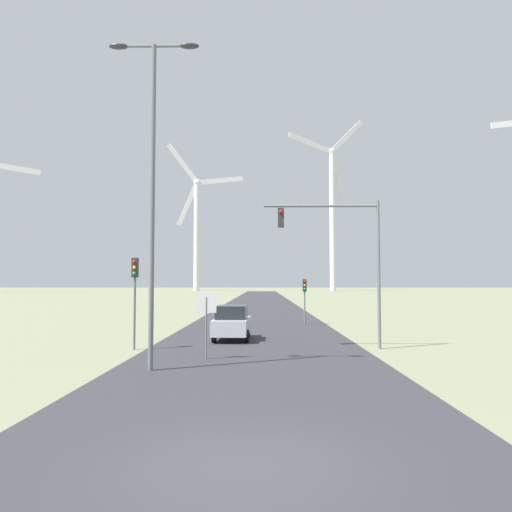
{
  "coord_description": "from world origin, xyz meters",
  "views": [
    {
      "loc": [
        0.32,
        -8.52,
        3.04
      ],
      "look_at": [
        0.0,
        16.83,
        4.4
      ],
      "focal_mm": 35.0,
      "sensor_mm": 36.0,
      "label": 1
    }
  ],
  "objects_px": {
    "traffic_light_post_near_left": "(135,282)",
    "car_approaching": "(232,323)",
    "stop_sign_near": "(206,313)",
    "traffic_light_post_near_right": "(305,291)",
    "wind_turbine_center": "(332,206)",
    "streetlamp": "(153,167)",
    "wind_turbine_left": "(197,223)",
    "traffic_light_mast_overhead": "(340,242)"
  },
  "relations": [
    {
      "from": "streetlamp",
      "to": "traffic_light_post_near_right",
      "type": "xyz_separation_m",
      "value": [
        6.94,
        18.75,
        -4.71
      ]
    },
    {
      "from": "traffic_light_post_near_right",
      "to": "wind_turbine_center",
      "type": "height_order",
      "value": "wind_turbine_center"
    },
    {
      "from": "streetlamp",
      "to": "wind_turbine_center",
      "type": "xyz_separation_m",
      "value": [
        30.27,
        169.4,
        24.6
      ]
    },
    {
      "from": "traffic_light_post_near_right",
      "to": "traffic_light_mast_overhead",
      "type": "distance_m",
      "value": 13.23
    },
    {
      "from": "traffic_light_mast_overhead",
      "to": "wind_turbine_left",
      "type": "distance_m",
      "value": 169.48
    },
    {
      "from": "stop_sign_near",
      "to": "wind_turbine_center",
      "type": "relative_size",
      "value": 0.04
    },
    {
      "from": "streetlamp",
      "to": "wind_turbine_left",
      "type": "relative_size",
      "value": 0.21
    },
    {
      "from": "wind_turbine_left",
      "to": "streetlamp",
      "type": "bearing_deg",
      "value": -82.96
    },
    {
      "from": "traffic_light_post_near_right",
      "to": "wind_turbine_left",
      "type": "bearing_deg",
      "value": 100.43
    },
    {
      "from": "traffic_light_post_near_right",
      "to": "traffic_light_post_near_left",
      "type": "bearing_deg",
      "value": -123.48
    },
    {
      "from": "wind_turbine_center",
      "to": "wind_turbine_left",
      "type": "bearing_deg",
      "value": 177.65
    },
    {
      "from": "traffic_light_post_near_right",
      "to": "stop_sign_near",
      "type": "bearing_deg",
      "value": -108.12
    },
    {
      "from": "stop_sign_near",
      "to": "wind_turbine_center",
      "type": "distance_m",
      "value": 171.9
    },
    {
      "from": "traffic_light_post_near_left",
      "to": "streetlamp",
      "type": "bearing_deg",
      "value": -69.88
    },
    {
      "from": "wind_turbine_center",
      "to": "stop_sign_near",
      "type": "bearing_deg",
      "value": -99.74
    },
    {
      "from": "stop_sign_near",
      "to": "traffic_light_mast_overhead",
      "type": "height_order",
      "value": "traffic_light_mast_overhead"
    },
    {
      "from": "streetlamp",
      "to": "traffic_light_post_near_left",
      "type": "xyz_separation_m",
      "value": [
        -1.94,
        5.31,
        -4.08
      ]
    },
    {
      "from": "traffic_light_mast_overhead",
      "to": "car_approaching",
      "type": "distance_m",
      "value": 7.49
    },
    {
      "from": "stop_sign_near",
      "to": "traffic_light_post_near_left",
      "type": "relative_size",
      "value": 0.63
    },
    {
      "from": "streetlamp",
      "to": "traffic_light_mast_overhead",
      "type": "relative_size",
      "value": 1.69
    },
    {
      "from": "wind_turbine_left",
      "to": "stop_sign_near",
      "type": "bearing_deg",
      "value": -82.31
    },
    {
      "from": "car_approaching",
      "to": "wind_turbine_left",
      "type": "bearing_deg",
      "value": 98.22
    },
    {
      "from": "traffic_light_mast_overhead",
      "to": "traffic_light_post_near_left",
      "type": "bearing_deg",
      "value": -177.17
    },
    {
      "from": "streetlamp",
      "to": "car_approaching",
      "type": "height_order",
      "value": "streetlamp"
    },
    {
      "from": "car_approaching",
      "to": "streetlamp",
      "type": "bearing_deg",
      "value": -103.61
    },
    {
      "from": "stop_sign_near",
      "to": "traffic_light_mast_overhead",
      "type": "xyz_separation_m",
      "value": [
        5.86,
        3.22,
        3.07
      ]
    },
    {
      "from": "stop_sign_near",
      "to": "wind_turbine_left",
      "type": "distance_m",
      "value": 172.15
    },
    {
      "from": "traffic_light_mast_overhead",
      "to": "wind_turbine_left",
      "type": "relative_size",
      "value": 0.12
    },
    {
      "from": "traffic_light_mast_overhead",
      "to": "wind_turbine_center",
      "type": "bearing_deg",
      "value": 82.08
    },
    {
      "from": "car_approaching",
      "to": "stop_sign_near",
      "type": "bearing_deg",
      "value": -95.14
    },
    {
      "from": "stop_sign_near",
      "to": "traffic_light_post_near_right",
      "type": "xyz_separation_m",
      "value": [
        5.3,
        16.19,
        0.57
      ]
    },
    {
      "from": "traffic_light_post_near_right",
      "to": "car_approaching",
      "type": "distance_m",
      "value": 10.65
    },
    {
      "from": "traffic_light_post_near_left",
      "to": "car_approaching",
      "type": "bearing_deg",
      "value": 43.59
    },
    {
      "from": "traffic_light_post_near_right",
      "to": "wind_turbine_left",
      "type": "xyz_separation_m",
      "value": [
        -28.12,
        152.76,
        23.28
      ]
    },
    {
      "from": "stop_sign_near",
      "to": "wind_turbine_center",
      "type": "bearing_deg",
      "value": 80.26
    },
    {
      "from": "streetlamp",
      "to": "stop_sign_near",
      "type": "relative_size",
      "value": 4.4
    },
    {
      "from": "car_approaching",
      "to": "wind_turbine_center",
      "type": "bearing_deg",
      "value": 80.07
    },
    {
      "from": "traffic_light_post_near_left",
      "to": "wind_turbine_left",
      "type": "distance_m",
      "value": 168.84
    },
    {
      "from": "traffic_light_post_near_left",
      "to": "car_approaching",
      "type": "relative_size",
      "value": 1.0
    },
    {
      "from": "traffic_light_post_near_left",
      "to": "traffic_light_post_near_right",
      "type": "relative_size",
      "value": 1.27
    },
    {
      "from": "stop_sign_near",
      "to": "traffic_light_mast_overhead",
      "type": "relative_size",
      "value": 0.38
    },
    {
      "from": "traffic_light_post_near_right",
      "to": "wind_turbine_left",
      "type": "distance_m",
      "value": 157.06
    }
  ]
}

